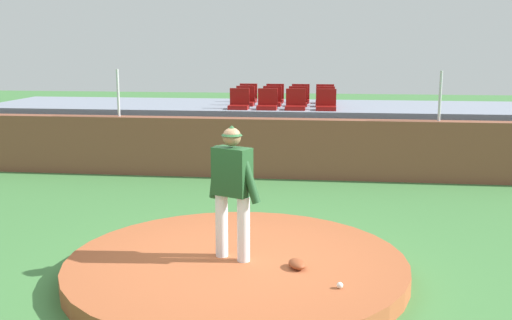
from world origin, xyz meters
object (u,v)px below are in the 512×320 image
(stadium_chair_0, at_px, (239,103))
(stadium_chair_7, at_px, (325,100))
(stadium_chair_6, at_px, (298,100))
(stadium_chair_8, at_px, (248,96))
(stadium_chair_2, at_px, (296,103))
(stadium_chair_4, at_px, (245,99))
(stadium_chair_5, at_px, (272,100))
(fielding_glove, at_px, (297,264))
(baseball, at_px, (340,285))
(stadium_chair_10, at_px, (300,97))
(pitcher, at_px, (232,183))
(stadium_chair_9, at_px, (275,97))
(stadium_chair_11, at_px, (325,97))
(stadium_chair_1, at_px, (267,103))
(stadium_chair_3, at_px, (326,104))

(stadium_chair_0, height_order, stadium_chair_7, same)
(stadium_chair_6, xyz_separation_m, stadium_chair_8, (-1.42, 0.91, 0.00))
(stadium_chair_2, relative_size, stadium_chair_8, 1.00)
(stadium_chair_4, bearing_deg, stadium_chair_0, 88.43)
(stadium_chair_5, height_order, stadium_chair_7, same)
(fielding_glove, distance_m, stadium_chair_2, 7.63)
(baseball, height_order, stadium_chair_6, stadium_chair_6)
(stadium_chair_0, bearing_deg, stadium_chair_4, -91.57)
(stadium_chair_0, relative_size, stadium_chair_10, 1.00)
(stadium_chair_4, bearing_deg, pitcher, 96.86)
(stadium_chair_7, relative_size, stadium_chair_9, 1.00)
(stadium_chair_2, relative_size, stadium_chair_5, 1.00)
(fielding_glove, bearing_deg, stadium_chair_2, 159.40)
(stadium_chair_9, distance_m, stadium_chair_11, 1.36)
(stadium_chair_8, height_order, stadium_chair_9, same)
(fielding_glove, height_order, stadium_chair_1, stadium_chair_1)
(fielding_glove, relative_size, stadium_chair_4, 0.60)
(stadium_chair_5, bearing_deg, stadium_chair_8, -50.76)
(stadium_chair_6, distance_m, stadium_chair_9, 1.12)
(stadium_chair_3, distance_m, stadium_chair_8, 2.79)
(stadium_chair_0, height_order, stadium_chair_4, same)
(stadium_chair_3, distance_m, stadium_chair_4, 2.27)
(stadium_chair_0, xyz_separation_m, stadium_chair_7, (2.09, 0.89, 0.00))
(stadium_chair_5, relative_size, stadium_chair_11, 1.00)
(stadium_chair_4, bearing_deg, stadium_chair_2, 147.52)
(pitcher, xyz_separation_m, stadium_chair_1, (-0.30, 7.24, 0.32))
(baseball, relative_size, stadium_chair_5, 0.15)
(stadium_chair_7, relative_size, stadium_chair_11, 1.00)
(stadium_chair_10, bearing_deg, stadium_chair_9, 0.64)
(stadium_chair_0, distance_m, stadium_chair_1, 0.70)
(pitcher, xyz_separation_m, stadium_chair_7, (1.09, 8.13, 0.32))
(baseball, xyz_separation_m, stadium_chair_0, (-2.36, 8.06, 1.29))
(stadium_chair_2, relative_size, stadium_chair_3, 1.00)
(pitcher, distance_m, stadium_chair_1, 7.25)
(fielding_glove, xyz_separation_m, stadium_chair_0, (-1.85, 7.49, 1.27))
(stadium_chair_1, relative_size, stadium_chair_2, 1.00)
(stadium_chair_0, height_order, stadium_chair_11, same)
(stadium_chair_6, height_order, stadium_chair_9, same)
(pitcher, distance_m, fielding_glove, 1.30)
(pitcher, distance_m, stadium_chair_9, 9.03)
(fielding_glove, distance_m, stadium_chair_7, 8.48)
(stadium_chair_5, distance_m, stadium_chair_6, 0.67)
(stadium_chair_0, height_order, stadium_chair_5, same)
(stadium_chair_6, bearing_deg, stadium_chair_0, 32.70)
(pitcher, height_order, stadium_chair_1, pitcher)
(pitcher, bearing_deg, stadium_chair_6, 112.86)
(stadium_chair_3, xyz_separation_m, stadium_chair_10, (-0.71, 1.78, 0.00))
(stadium_chair_8, distance_m, stadium_chair_9, 0.74)
(stadium_chair_6, distance_m, stadium_chair_10, 0.89)
(pitcher, relative_size, stadium_chair_6, 3.47)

